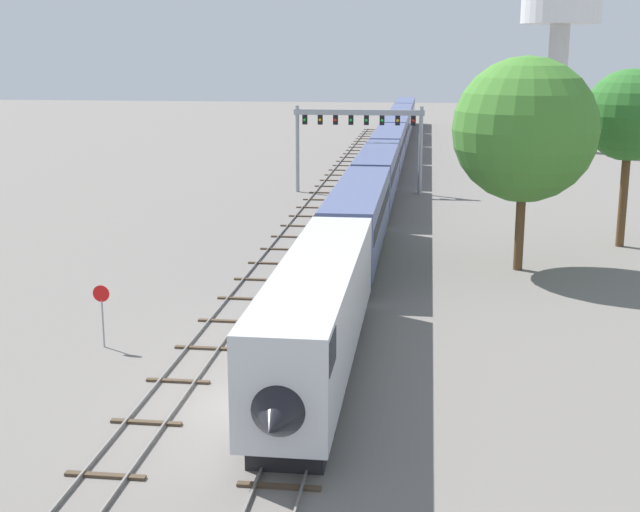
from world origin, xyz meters
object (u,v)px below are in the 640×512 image
signal_gantry (359,129)px  trackside_tree_mid (525,130)px  trackside_tree_left (630,116)px  passenger_train (389,150)px  water_tower (561,15)px  stop_sign (102,307)px

signal_gantry → trackside_tree_mid: size_ratio=0.95×
trackside_tree_left → signal_gantry: bearing=133.6°
passenger_train → signal_gantry: 14.03m
trackside_tree_left → passenger_train: bearing=117.1°
passenger_train → water_tower: bearing=51.4°
trackside_tree_mid → stop_sign: bearing=-139.7°
passenger_train → trackside_tree_left: bearing=-62.9°
water_tower → trackside_tree_left: (-3.52, -60.21, -8.78)m
stop_sign → trackside_tree_mid: 26.82m
signal_gantry → water_tower: 47.32m
stop_sign → trackside_tree_mid: bearing=40.3°
signal_gantry → water_tower: size_ratio=0.55×
water_tower → stop_sign: (-30.91, -84.50, -15.74)m
water_tower → trackside_tree_left: 60.95m
trackside_tree_left → stop_sign: bearing=-138.4°
signal_gantry → trackside_tree_left: size_ratio=1.02×
passenger_train → signal_gantry: signal_gantry is taller
water_tower → trackside_tree_mid: (-11.07, -67.69, -9.14)m
water_tower → signal_gantry: bearing=-120.3°
stop_sign → trackside_tree_mid: size_ratio=0.23×
signal_gantry → trackside_tree_left: 28.59m
water_tower → passenger_train: bearing=-128.6°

